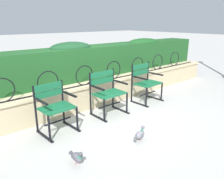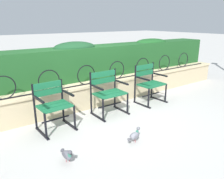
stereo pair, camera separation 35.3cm
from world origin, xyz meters
name	(u,v)px [view 1 (the left image)]	position (x,y,z in m)	size (l,w,h in m)	color
ground_plane	(114,117)	(0.00, 0.00, 0.00)	(60.00, 60.00, 0.00)	#B7B5AF
stone_wall	(91,94)	(0.00, 0.78, 0.27)	(8.39, 0.41, 0.53)	#C6B289
iron_arch_fence	(85,76)	(-0.17, 0.71, 0.72)	(7.83, 0.02, 0.42)	black
hedge_row	(76,62)	(-0.02, 1.30, 0.93)	(8.22, 0.67, 0.85)	#1E5123
park_chair_left	(54,106)	(-1.14, 0.22, 0.45)	(0.59, 0.55, 0.82)	#19663D
park_chair_centre	(107,91)	(0.02, 0.23, 0.47)	(0.64, 0.53, 0.87)	#19663D
park_chair_right	(145,82)	(1.17, 0.23, 0.47)	(0.64, 0.55, 0.88)	#19663D
pigeon_near_chairs	(77,157)	(-1.37, -0.83, 0.11)	(0.11, 0.29, 0.22)	#5B5B66
pigeon_far_side	(140,134)	(-0.30, -0.96, 0.11)	(0.29, 0.14, 0.22)	gray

